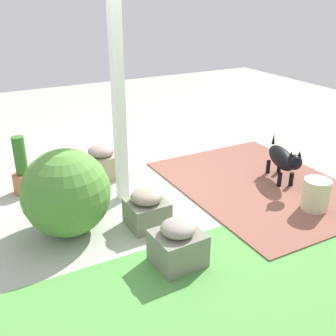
{
  "coord_description": "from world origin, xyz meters",
  "views": [
    {
      "loc": [
        1.88,
        3.76,
        2.12
      ],
      "look_at": [
        -0.02,
        0.25,
        0.37
      ],
      "focal_mm": 43.56,
      "sensor_mm": 36.0,
      "label": 1
    }
  ],
  "objects_px": {
    "stone_planter_far": "(178,244)",
    "round_shrub": "(66,193)",
    "ceramic_urn": "(316,195)",
    "porch_pillar": "(118,85)",
    "stone_planter_nearest": "(102,163)",
    "stone_planter_mid": "(147,209)",
    "dog": "(283,159)",
    "terracotta_pot_tall": "(23,173)"
  },
  "relations": [
    {
      "from": "porch_pillar",
      "to": "stone_planter_nearest",
      "type": "relative_size",
      "value": 5.85
    },
    {
      "from": "porch_pillar",
      "to": "round_shrub",
      "type": "xyz_separation_m",
      "value": [
        0.71,
        0.39,
        -0.84
      ]
    },
    {
      "from": "porch_pillar",
      "to": "stone_planter_far",
      "type": "distance_m",
      "value": 1.69
    },
    {
      "from": "stone_planter_mid",
      "to": "ceramic_urn",
      "type": "relative_size",
      "value": 1.12
    },
    {
      "from": "stone_planter_mid",
      "to": "dog",
      "type": "relative_size",
      "value": 0.52
    },
    {
      "from": "stone_planter_mid",
      "to": "round_shrub",
      "type": "height_order",
      "value": "round_shrub"
    },
    {
      "from": "stone_planter_nearest",
      "to": "ceramic_urn",
      "type": "distance_m",
      "value": 2.47
    },
    {
      "from": "round_shrub",
      "to": "ceramic_urn",
      "type": "xyz_separation_m",
      "value": [
        -2.37,
        0.81,
        -0.24
      ]
    },
    {
      "from": "stone_planter_nearest",
      "to": "dog",
      "type": "height_order",
      "value": "dog"
    },
    {
      "from": "stone_planter_mid",
      "to": "ceramic_urn",
      "type": "height_order",
      "value": "stone_planter_mid"
    },
    {
      "from": "terracotta_pot_tall",
      "to": "dog",
      "type": "height_order",
      "value": "terracotta_pot_tall"
    },
    {
      "from": "stone_planter_mid",
      "to": "round_shrub",
      "type": "bearing_deg",
      "value": -20.23
    },
    {
      "from": "stone_planter_far",
      "to": "dog",
      "type": "height_order",
      "value": "dog"
    },
    {
      "from": "round_shrub",
      "to": "ceramic_urn",
      "type": "bearing_deg",
      "value": 161.02
    },
    {
      "from": "stone_planter_far",
      "to": "round_shrub",
      "type": "relative_size",
      "value": 0.51
    },
    {
      "from": "terracotta_pot_tall",
      "to": "round_shrub",
      "type": "bearing_deg",
      "value": 101.91
    },
    {
      "from": "ceramic_urn",
      "to": "stone_planter_nearest",
      "type": "bearing_deg",
      "value": -47.35
    },
    {
      "from": "stone_planter_nearest",
      "to": "ceramic_urn",
      "type": "relative_size",
      "value": 1.24
    },
    {
      "from": "porch_pillar",
      "to": "stone_planter_far",
      "type": "height_order",
      "value": "porch_pillar"
    },
    {
      "from": "porch_pillar",
      "to": "terracotta_pot_tall",
      "type": "height_order",
      "value": "porch_pillar"
    },
    {
      "from": "stone_planter_far",
      "to": "dog",
      "type": "bearing_deg",
      "value": -157.2
    },
    {
      "from": "stone_planter_nearest",
      "to": "terracotta_pot_tall",
      "type": "height_order",
      "value": "terracotta_pot_tall"
    },
    {
      "from": "round_shrub",
      "to": "terracotta_pot_tall",
      "type": "relative_size",
      "value": 1.23
    },
    {
      "from": "stone_planter_mid",
      "to": "ceramic_urn",
      "type": "bearing_deg",
      "value": 161.54
    },
    {
      "from": "dog",
      "to": "terracotta_pot_tall",
      "type": "bearing_deg",
      "value": -23.33
    },
    {
      "from": "stone_planter_far",
      "to": "ceramic_urn",
      "type": "height_order",
      "value": "stone_planter_far"
    },
    {
      "from": "stone_planter_nearest",
      "to": "dog",
      "type": "xyz_separation_m",
      "value": [
        -1.83,
        1.14,
        0.1
      ]
    },
    {
      "from": "porch_pillar",
      "to": "ceramic_urn",
      "type": "bearing_deg",
      "value": 144.07
    },
    {
      "from": "dog",
      "to": "ceramic_urn",
      "type": "distance_m",
      "value": 0.71
    },
    {
      "from": "stone_planter_far",
      "to": "terracotta_pot_tall",
      "type": "xyz_separation_m",
      "value": [
        0.88,
        -1.97,
        0.05
      ]
    },
    {
      "from": "porch_pillar",
      "to": "stone_planter_far",
      "type": "xyz_separation_m",
      "value": [
        0.05,
        1.31,
        -1.07
      ]
    },
    {
      "from": "ceramic_urn",
      "to": "round_shrub",
      "type": "bearing_deg",
      "value": -18.98
    },
    {
      "from": "round_shrub",
      "to": "terracotta_pot_tall",
      "type": "xyz_separation_m",
      "value": [
        0.22,
        -1.05,
        -0.17
      ]
    },
    {
      "from": "porch_pillar",
      "to": "stone_planter_mid",
      "type": "relative_size",
      "value": 6.47
    },
    {
      "from": "stone_planter_far",
      "to": "round_shrub",
      "type": "distance_m",
      "value": 1.16
    },
    {
      "from": "stone_planter_nearest",
      "to": "stone_planter_mid",
      "type": "bearing_deg",
      "value": 90.03
    },
    {
      "from": "porch_pillar",
      "to": "round_shrub",
      "type": "height_order",
      "value": "porch_pillar"
    },
    {
      "from": "stone_planter_mid",
      "to": "dog",
      "type": "xyz_separation_m",
      "value": [
        -1.83,
        -0.12,
        0.12
      ]
    },
    {
      "from": "round_shrub",
      "to": "terracotta_pot_tall",
      "type": "height_order",
      "value": "round_shrub"
    },
    {
      "from": "terracotta_pot_tall",
      "to": "porch_pillar",
      "type": "bearing_deg",
      "value": 144.63
    },
    {
      "from": "stone_planter_nearest",
      "to": "stone_planter_mid",
      "type": "height_order",
      "value": "stone_planter_nearest"
    },
    {
      "from": "stone_planter_far",
      "to": "terracotta_pot_tall",
      "type": "height_order",
      "value": "terracotta_pot_tall"
    }
  ]
}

